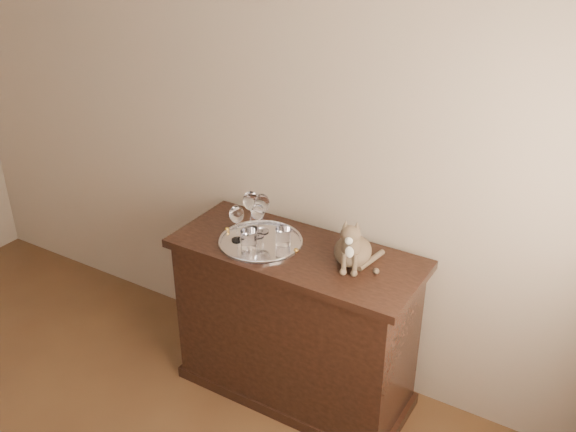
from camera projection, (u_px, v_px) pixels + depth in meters
name	position (u px, v px, depth m)	size (l,w,h in m)	color
wall_back	(226.00, 108.00, 3.26)	(4.00, 0.10, 2.70)	tan
sideboard	(295.00, 324.00, 3.18)	(1.20, 0.50, 0.85)	black
tray	(261.00, 242.00, 3.04)	(0.40, 0.40, 0.01)	silver
wine_glass_a	(251.00, 211.00, 3.09)	(0.08, 0.08, 0.21)	silver
wine_glass_b	(262.00, 213.00, 3.07)	(0.08, 0.08, 0.20)	silver
wine_glass_c	(237.00, 223.00, 3.00)	(0.07, 0.07, 0.18)	white
wine_glass_d	(258.00, 220.00, 3.04)	(0.06, 0.06, 0.17)	silver
tumbler_b	(249.00, 239.00, 2.97)	(0.08, 0.08, 0.09)	white
tumbler_c	(283.00, 236.00, 3.00)	(0.07, 0.07, 0.08)	white
cat	(353.00, 238.00, 2.82)	(0.26, 0.24, 0.26)	brown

